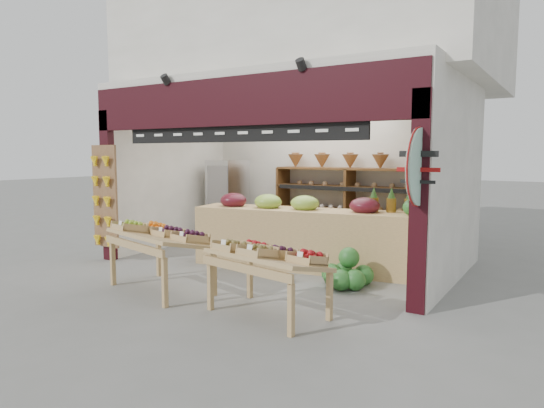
% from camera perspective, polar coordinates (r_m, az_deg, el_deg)
% --- Properties ---
extents(ground, '(60.00, 60.00, 0.00)m').
position_cam_1_polar(ground, '(8.24, -0.19, -7.39)').
color(ground, slate).
rests_on(ground, ground).
extents(shop_structure, '(6.36, 5.12, 5.40)m').
position_cam_1_polar(shop_structure, '(9.63, 5.21, 18.04)').
color(shop_structure, white).
rests_on(shop_structure, ground).
extents(banana_board, '(0.60, 0.15, 1.80)m').
position_cam_1_polar(banana_board, '(9.02, -19.19, 0.63)').
color(banana_board, brown).
rests_on(banana_board, ground).
extents(gift_sign, '(0.04, 0.93, 0.92)m').
position_cam_1_polar(gift_sign, '(5.84, 16.88, 4.19)').
color(gift_sign, '#ADD9C5').
rests_on(gift_sign, ground).
extents(back_shelving, '(3.06, 0.50, 1.89)m').
position_cam_1_polar(back_shelving, '(9.50, 9.12, 1.45)').
color(back_shelving, brown).
rests_on(back_shelving, ground).
extents(refrigerator, '(0.75, 0.75, 1.76)m').
position_cam_1_polar(refrigerator, '(10.47, -5.22, 0.34)').
color(refrigerator, silver).
rests_on(refrigerator, ground).
extents(cardboard_stack, '(0.97, 0.70, 0.61)m').
position_cam_1_polar(cardboard_stack, '(9.33, -2.65, -4.41)').
color(cardboard_stack, beige).
rests_on(cardboard_stack, ground).
extents(mid_counter, '(4.02, 1.41, 1.22)m').
position_cam_1_polar(mid_counter, '(8.01, 4.51, -3.86)').
color(mid_counter, tan).
rests_on(mid_counter, ground).
extents(display_table_left, '(1.71, 1.22, 0.99)m').
position_cam_1_polar(display_table_left, '(7.01, -13.00, -3.64)').
color(display_table_left, tan).
rests_on(display_table_left, ground).
extents(display_table_right, '(1.53, 1.03, 0.92)m').
position_cam_1_polar(display_table_right, '(5.75, -0.73, -6.08)').
color(display_table_right, tan).
rests_on(display_table_right, ground).
extents(watermelon_pile, '(0.73, 0.73, 0.57)m').
position_cam_1_polar(watermelon_pile, '(7.09, 8.61, -8.10)').
color(watermelon_pile, '#1A4F1A').
rests_on(watermelon_pile, ground).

